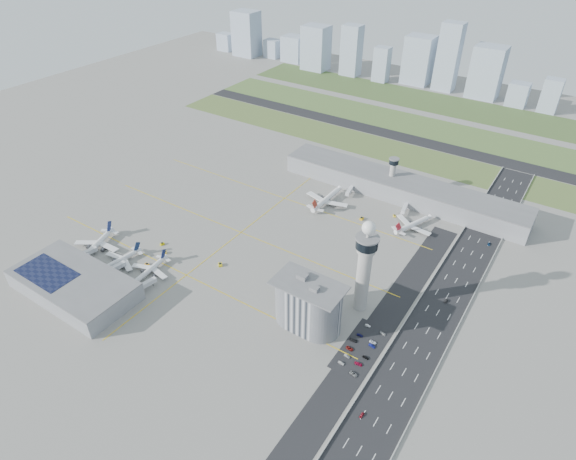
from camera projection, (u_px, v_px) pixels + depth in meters
The scene contains 63 objects.
ground at pixel (260, 272), 329.52m from camera, with size 1000.00×1000.00×0.00m, color gray.
grass_strip_0 at pixel (374, 146), 491.55m from camera, with size 480.00×50.00×0.08m, color #536A32.
grass_strip_1 at pixel (403, 122), 542.56m from camera, with size 480.00×60.00×0.08m, color #4E6E34.
grass_strip_2 at pixel (428, 101), 596.97m from camera, with size 480.00×70.00×0.08m, color #3A5427.
runway at pixel (389, 134), 516.70m from camera, with size 480.00×22.00×0.10m, color black.
highway at pixel (420, 344), 277.58m from camera, with size 28.00×500.00×0.10m, color black.
barrier_left at pixel (398, 333), 283.59m from camera, with size 0.60×500.00×1.20m, color #9E9E99.
barrier_right at pixel (444, 354), 270.95m from camera, with size 0.60×500.00×1.20m, color #9E9E99.
landside_road at pixel (373, 337), 282.07m from camera, with size 18.00×260.00×0.08m, color black.
parking_lot at pixel (361, 348), 274.81m from camera, with size 20.00×44.00×0.10m, color black.
taxiway_line_h_0 at pixel (186, 275), 327.17m from camera, with size 260.00×0.60×0.01m, color yellow.
taxiway_line_h_1 at pixel (241, 232), 367.98m from camera, with size 260.00×0.60×0.01m, color yellow.
taxiway_line_h_2 at pixel (285, 198), 408.78m from camera, with size 260.00×0.60×0.01m, color yellow.
taxiway_line_v at pixel (241, 232), 367.98m from camera, with size 0.60×260.00×0.01m, color yellow.
control_tower at pixel (365, 263), 282.22m from camera, with size 14.00×14.00×64.50m.
secondary_tower at pixel (392, 172), 407.13m from camera, with size 8.60×8.60×31.90m.
admin_building at pixel (308, 304), 282.25m from camera, with size 42.00×24.00×33.50m.
terminal_pier at pixel (401, 188), 407.56m from camera, with size 210.00×32.00×15.80m.
near_terminal at pixel (74, 285), 309.77m from camera, with size 84.00×42.00×13.00m.
airplane_near_a at pixel (95, 242), 347.69m from camera, with size 42.10×35.79×11.79m, color white, non-canonical shape.
airplane_near_b at pixel (118, 258), 334.33m from camera, with size 35.18×29.90×9.85m, color white, non-canonical shape.
airplane_near_c at pixel (149, 268), 325.61m from camera, with size 35.20×29.92×9.86m, color white, non-canonical shape.
airplane_far_a at pixel (327, 196), 399.92m from camera, with size 45.74×38.88×12.81m, color white, non-canonical shape.
airplane_far_b at pixel (414, 222), 370.28m from camera, with size 39.61×33.67×11.09m, color white, non-canonical shape.
jet_bridge_near_0 at pixel (79, 258), 337.39m from camera, with size 14.00×3.00×5.70m, color silver, non-canonical shape.
jet_bridge_near_1 at pixel (107, 274), 323.85m from camera, with size 14.00×3.00×5.70m, color silver, non-canonical shape.
jet_bridge_near_2 at pixel (138, 291), 310.31m from camera, with size 14.00×3.00×5.70m, color silver, non-canonical shape.
jet_bridge_far_0 at pixel (352, 188), 416.75m from camera, with size 14.00×3.00×5.70m, color silver, non-canonical shape.
jet_bridge_far_1 at pixel (406, 205), 394.18m from camera, with size 14.00×3.00×5.70m, color silver, non-canonical shape.
tug_0 at pixel (162, 244), 354.78m from camera, with size 2.05×2.99×1.74m, color #D9C501, non-canonical shape.
tug_1 at pixel (165, 252), 346.16m from camera, with size 2.19×3.19×1.86m, color yellow, non-canonical shape.
tug_2 at pixel (147, 264), 335.33m from camera, with size 2.02×2.94×1.71m, color orange, non-canonical shape.
tug_3 at pixel (220, 264), 334.92m from camera, with size 2.50×3.63×2.11m, color yellow, non-canonical shape.
tug_4 at pixel (362, 218), 381.91m from camera, with size 2.45×3.56×2.07m, color gold, non-canonical shape.
tug_5 at pixel (395, 216), 385.44m from camera, with size 1.87×2.72×1.58m, color yellow, non-canonical shape.
car_lot_0 at pixel (341, 363), 265.66m from camera, with size 1.50×3.74×1.27m, color silver.
car_lot_1 at pixel (347, 356), 269.60m from camera, with size 1.22×3.50×1.15m, color gray.
car_lot_2 at pixel (350, 348), 273.98m from camera, with size 2.05×4.45×1.24m, color maroon.
car_lot_3 at pixel (354, 340), 278.93m from camera, with size 1.81×4.46×1.29m, color black.
car_lot_4 at pixel (360, 335), 282.23m from camera, with size 1.52×3.77×1.28m, color #141451.
car_lot_5 at pixel (368, 326), 288.43m from camera, with size 1.19×3.40×1.12m, color white.
car_lot_6 at pixel (353, 374), 259.53m from camera, with size 2.17×4.71×1.31m, color gray.
car_lot_7 at pixel (358, 364), 265.10m from camera, with size 1.79×4.40×1.28m, color maroon.
car_lot_8 at pixel (366, 357), 268.74m from camera, with size 1.49×3.70×1.26m, color black.
car_lot_9 at pixel (372, 346), 275.57m from camera, with size 1.38×3.97×1.31m, color navy.
car_lot_10 at pixel (373, 342), 277.86m from camera, with size 1.92×4.16×1.16m, color white.
car_lot_11 at pixel (383, 334), 283.27m from camera, with size 1.56×3.84×1.11m, color #ACACAC.
car_hw_0 at pixel (362, 415), 239.25m from camera, with size 1.44×3.57×1.22m, color maroon.
car_hw_1 at pixel (446, 301), 305.67m from camera, with size 1.35×3.87×1.27m, color black.
car_hw_2 at pixel (489, 244), 354.97m from camera, with size 1.81×3.93×1.09m, color navy.
car_hw_4 at pixel (491, 203), 401.58m from camera, with size 1.56×3.87×1.32m, color #9E9E9E.
skyline_bldg_0 at pixel (226, 42), 779.18m from camera, with size 24.05×19.24×26.50m, color #9EADC1.
skyline_bldg_1 at pixel (246, 34), 744.09m from camera, with size 37.63×30.10×65.60m, color #9EADC1.
skyline_bldg_2 at pixel (272, 49), 745.80m from camera, with size 22.81×18.25×26.79m, color #9EADC1.
skyline_bldg_3 at pixel (294, 49), 726.22m from camera, with size 32.30×25.84×36.93m, color #9EADC1.
skyline_bldg_4 at pixel (316, 48), 686.76m from camera, with size 35.81×28.65×60.36m, color #9EADC1.
skyline_bldg_5 at pixel (351, 50), 663.37m from camera, with size 25.49×20.39×66.89m, color #9EADC1.
skyline_bldg_6 at pixel (382, 64), 647.03m from camera, with size 20.04×16.03×45.20m, color #9EADC1.
skyline_bldg_7 at pixel (418, 60), 635.80m from camera, with size 35.76×28.61×61.22m, color #9EADC1.
skyline_bldg_8 at pixel (448, 57), 607.71m from camera, with size 26.33×21.06×83.39m, color #9EADC1.
skyline_bldg_9 at pixel (487, 72), 591.94m from camera, with size 36.96×29.57×62.11m, color #9EADC1.
skyline_bldg_10 at pixel (518, 95), 576.58m from camera, with size 23.01×18.41×27.75m, color #9EADC1.
skyline_bldg_11 at pixel (551, 96), 557.31m from camera, with size 20.22×16.18×38.97m, color #9EADC1.
Camera 1 is at (155.57, -199.40, 214.10)m, focal length 30.00 mm.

